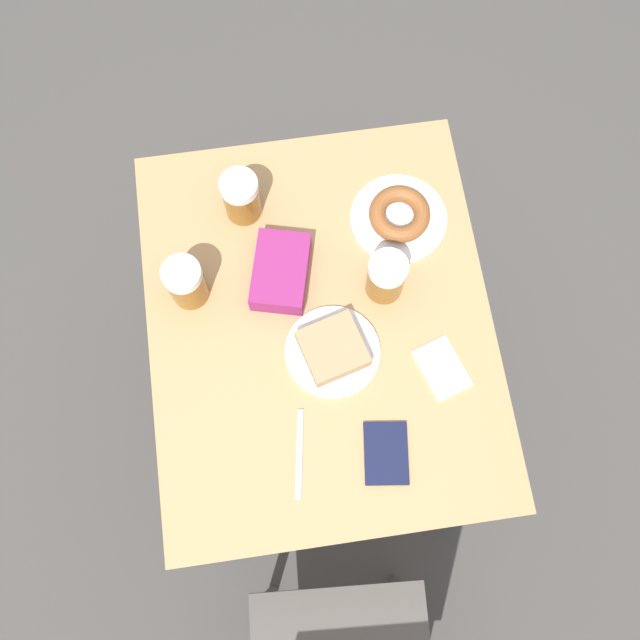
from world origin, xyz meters
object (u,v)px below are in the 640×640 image
at_px(plate_with_cake, 333,350).
at_px(plate_with_donut, 399,216).
at_px(beer_mug_right, 186,283).
at_px(blue_pouch, 281,272).
at_px(passport_near_edge, 386,453).
at_px(fork, 299,454).
at_px(napkin_folded, 442,368).
at_px(beer_mug_center, 241,197).
at_px(beer_mug_left, 386,277).

height_order(plate_with_cake, plate_with_donut, plate_with_cake).
distance_m(beer_mug_right, blue_pouch, 0.20).
bearing_deg(passport_near_edge, blue_pouch, -68.50).
bearing_deg(passport_near_edge, fork, -8.02).
distance_m(napkin_folded, blue_pouch, 0.40).
bearing_deg(beer_mug_center, passport_near_edge, 111.05).
bearing_deg(beer_mug_right, napkin_folded, 154.26).
bearing_deg(blue_pouch, fork, 88.16).
relative_size(beer_mug_center, passport_near_edge, 0.92).
bearing_deg(plate_with_donut, blue_pouch, 19.52).
bearing_deg(blue_pouch, beer_mug_right, 2.41).
height_order(plate_with_cake, passport_near_edge, plate_with_cake).
bearing_deg(beer_mug_center, plate_with_donut, 167.81).
distance_m(passport_near_edge, blue_pouch, 0.44).
height_order(fork, passport_near_edge, passport_near_edge).
height_order(plate_with_donut, blue_pouch, blue_pouch).
distance_m(plate_with_cake, beer_mug_left, 0.19).
distance_m(plate_with_donut, fork, 0.56).
height_order(plate_with_donut, passport_near_edge, plate_with_donut).
bearing_deg(plate_with_donut, beer_mug_center, -12.19).
height_order(plate_with_donut, beer_mug_right, beer_mug_right).
bearing_deg(fork, beer_mug_right, -63.71).
bearing_deg(plate_with_cake, plate_with_donut, -124.04).
relative_size(beer_mug_right, passport_near_edge, 0.92).
xyz_separation_m(plate_with_donut, beer_mug_right, (0.47, 0.11, 0.04)).
xyz_separation_m(plate_with_cake, fork, (0.10, 0.20, -0.02)).
bearing_deg(beer_mug_center, napkin_folded, 131.13).
bearing_deg(blue_pouch, plate_with_donut, -160.48).
relative_size(plate_with_donut, blue_pouch, 1.12).
bearing_deg(passport_near_edge, plate_with_cake, -71.40).
bearing_deg(napkin_folded, passport_near_edge, 46.94).
relative_size(beer_mug_center, beer_mug_right, 1.00).
height_order(plate_with_donut, beer_mug_left, beer_mug_left).
bearing_deg(beer_mug_right, plate_with_cake, 148.16).
distance_m(napkin_folded, fork, 0.34).
bearing_deg(beer_mug_left, plate_with_donut, -111.18).
bearing_deg(fork, napkin_folded, -157.54).
distance_m(beer_mug_center, beer_mug_right, 0.22).
xyz_separation_m(passport_near_edge, blue_pouch, (0.16, -0.41, 0.03)).
xyz_separation_m(beer_mug_right, napkin_folded, (-0.50, 0.24, -0.06)).
relative_size(beer_mug_left, napkin_folded, 0.90).
bearing_deg(beer_mug_left, blue_pouch, -14.45).
relative_size(beer_mug_right, fork, 0.70).
height_order(fork, blue_pouch, blue_pouch).
distance_m(plate_with_cake, napkin_folded, 0.23).
xyz_separation_m(plate_with_donut, beer_mug_left, (0.06, 0.15, 0.04)).
height_order(beer_mug_center, passport_near_edge, beer_mug_center).
bearing_deg(napkin_folded, plate_with_cake, -16.95).
distance_m(plate_with_donut, napkin_folded, 0.35).
distance_m(plate_with_cake, beer_mug_center, 0.39).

